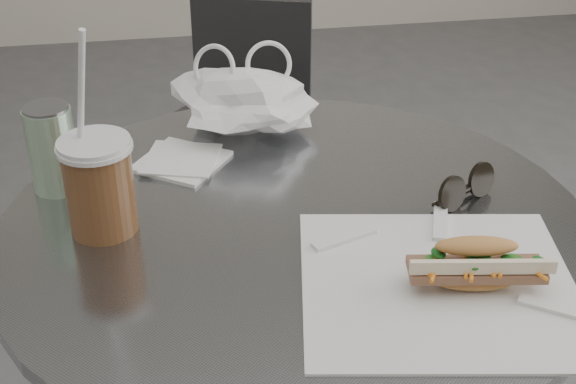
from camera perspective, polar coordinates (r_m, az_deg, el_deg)
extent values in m
cylinder|color=slate|center=(1.03, 0.50, -2.51)|extent=(0.76, 0.76, 0.02)
cylinder|color=#2E2F31|center=(2.15, -3.04, -6.02)|extent=(0.34, 0.34, 0.02)
cylinder|color=#2E2F31|center=(2.03, -3.20, -1.22)|extent=(0.06, 0.06, 0.44)
cylinder|color=#2E2F31|center=(1.92, -3.39, 4.40)|extent=(0.37, 0.37, 0.02)
cube|color=#2E2F31|center=(2.03, -2.59, 10.12)|extent=(0.29, 0.11, 0.26)
cube|color=white|center=(0.93, 10.64, -6.47)|extent=(0.35, 0.34, 0.00)
ellipsoid|color=#D2844F|center=(0.92, 13.12, -6.14)|extent=(0.19, 0.09, 0.02)
cube|color=brown|center=(0.91, 13.23, -5.38)|extent=(0.15, 0.07, 0.01)
ellipsoid|color=#D2844F|center=(0.91, 13.22, -4.05)|extent=(0.19, 0.09, 0.03)
cylinder|color=brown|center=(1.01, -13.22, 0.15)|extent=(0.08, 0.08, 0.11)
cylinder|color=silver|center=(0.98, -13.64, 3.27)|extent=(0.09, 0.09, 0.01)
cylinder|color=white|center=(0.96, -14.51, 5.63)|extent=(0.04, 0.05, 0.21)
cylinder|color=black|center=(1.06, 11.59, -0.15)|extent=(0.05, 0.04, 0.05)
cylinder|color=black|center=(1.10, 13.58, 0.84)|extent=(0.05, 0.04, 0.05)
cube|color=black|center=(1.08, 12.57, 0.10)|extent=(0.02, 0.01, 0.00)
cube|color=white|center=(1.16, -7.60, 2.18)|extent=(0.15, 0.15, 0.01)
cube|color=white|center=(1.16, -7.61, 2.36)|extent=(0.13, 0.13, 0.00)
cylinder|color=#5FA269|center=(1.11, -16.41, 2.91)|extent=(0.06, 0.06, 0.12)
cylinder|color=slate|center=(1.09, -16.88, 5.74)|extent=(0.06, 0.06, 0.00)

